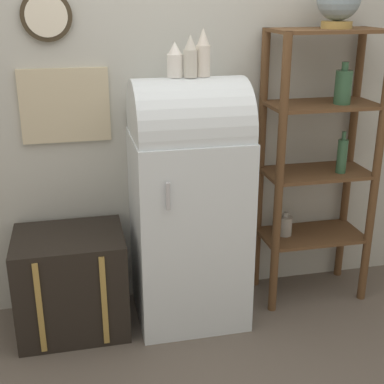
{
  "coord_description": "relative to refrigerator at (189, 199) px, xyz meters",
  "views": [
    {
      "loc": [
        -0.61,
        -2.51,
        1.84
      ],
      "look_at": [
        0.02,
        0.27,
        0.79
      ],
      "focal_mm": 50.0,
      "sensor_mm": 36.0,
      "label": 1
    }
  ],
  "objects": [
    {
      "name": "shelf_unit",
      "position": [
        0.82,
        0.07,
        0.2
      ],
      "size": [
        0.66,
        0.37,
        1.67
      ],
      "color": "brown",
      "rests_on": "ground_plane"
    },
    {
      "name": "ground_plane",
      "position": [
        0.0,
        -0.27,
        -0.75
      ],
      "size": [
        12.0,
        12.0,
        0.0
      ],
      "primitive_type": "plane",
      "color": "#60564C"
    },
    {
      "name": "wall_back",
      "position": [
        -0.01,
        0.31,
        0.6
      ],
      "size": [
        7.0,
        0.09,
        2.7
      ],
      "color": "#B7B7AD",
      "rests_on": "ground_plane"
    },
    {
      "name": "vase_center",
      "position": [
        0.01,
        -0.01,
        0.79
      ],
      "size": [
        0.07,
        0.07,
        0.22
      ],
      "color": "beige",
      "rests_on": "refrigerator"
    },
    {
      "name": "refrigerator",
      "position": [
        0.0,
        0.0,
        0.0
      ],
      "size": [
        0.63,
        0.59,
        1.44
      ],
      "color": "silver",
      "rests_on": "ground_plane"
    },
    {
      "name": "vase_right",
      "position": [
        0.08,
        0.01,
        0.8
      ],
      "size": [
        0.08,
        0.08,
        0.25
      ],
      "color": "silver",
      "rests_on": "refrigerator"
    },
    {
      "name": "vase_left",
      "position": [
        -0.07,
        0.01,
        0.77
      ],
      "size": [
        0.08,
        0.08,
        0.18
      ],
      "color": "white",
      "rests_on": "refrigerator"
    },
    {
      "name": "suitcase_trunk",
      "position": [
        -0.69,
        0.0,
        -0.45
      ],
      "size": [
        0.61,
        0.49,
        0.59
      ],
      "color": "black",
      "rests_on": "ground_plane"
    },
    {
      "name": "globe",
      "position": [
        0.85,
        0.06,
        1.07
      ],
      "size": [
        0.24,
        0.24,
        0.28
      ],
      "color": "#AD8942",
      "rests_on": "shelf_unit"
    }
  ]
}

